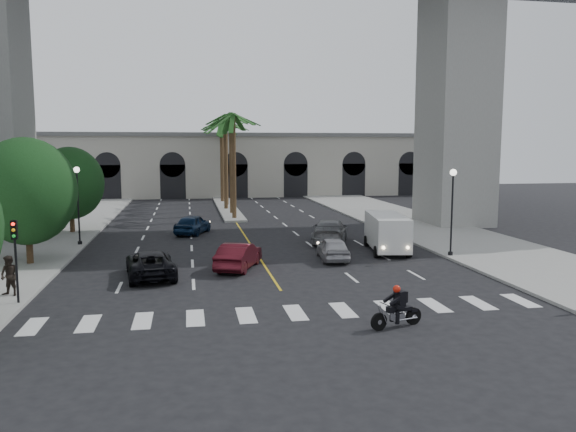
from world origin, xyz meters
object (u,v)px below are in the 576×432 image
object	(u,v)px
lamp_post_left_far	(78,199)
car_c	(150,264)
lamp_post_right	(452,205)
traffic_signal_far	(15,247)
motorcycle_rider	(398,308)
car_d	(330,231)
car_a	(333,248)
pedestrian_b	(10,276)
car_e	(193,224)
car_b	(239,256)
cargo_van	(387,231)

from	to	relation	value
lamp_post_left_far	car_c	bearing A→B (deg)	-62.43
lamp_post_right	car_c	xyz separation A→B (m)	(-17.55, -2.06, -2.53)
traffic_signal_far	motorcycle_rider	bearing A→B (deg)	-20.45
traffic_signal_far	car_d	size ratio (longest dim) A/B	0.65
traffic_signal_far	car_a	xyz separation A→B (m)	(15.53, 7.12, -1.83)
pedestrian_b	car_e	bearing A→B (deg)	89.37
traffic_signal_far	car_e	world-z (taller)	traffic_signal_far
lamp_post_right	motorcycle_rider	distance (m)	14.62
car_a	car_b	xyz separation A→B (m)	(-5.73, -1.49, 0.05)
motorcycle_rider	cargo_van	distance (m)	15.27
pedestrian_b	car_b	bearing A→B (deg)	47.03
cargo_van	car_c	bearing A→B (deg)	-153.02
car_a	car_d	distance (m)	5.94
lamp_post_right	motorcycle_rider	size ratio (longest dim) A/B	2.46
motorcycle_rider	cargo_van	world-z (taller)	cargo_van
car_b	pedestrian_b	size ratio (longest dim) A/B	2.49
pedestrian_b	traffic_signal_far	bearing A→B (deg)	-37.89
lamp_post_right	car_e	size ratio (longest dim) A/B	1.22
car_c	car_a	bearing A→B (deg)	-173.22
lamp_post_left_far	cargo_van	xyz separation A→B (m)	(19.66, -5.52, -1.91)
motorcycle_rider	car_b	distance (m)	12.14
lamp_post_right	car_e	distance (m)	19.67
cargo_van	car_a	bearing A→B (deg)	-145.72
lamp_post_left_far	car_c	world-z (taller)	lamp_post_left_far
car_a	car_b	size ratio (longest dim) A/B	0.90
lamp_post_left_far	car_e	world-z (taller)	lamp_post_left_far
car_c	pedestrian_b	world-z (taller)	pedestrian_b
car_d	cargo_van	size ratio (longest dim) A/B	0.97
lamp_post_left_far	car_d	bearing A→B (deg)	-5.36
car_b	car_c	world-z (taller)	car_b
car_b	car_d	xyz separation A→B (m)	(7.04, 7.28, 0.09)
car_c	pedestrian_b	size ratio (longest dim) A/B	2.80
lamp_post_left_far	car_b	distance (m)	13.53
car_a	cargo_van	xyz separation A→B (m)	(4.04, 1.87, 0.63)
motorcycle_rider	car_b	xyz separation A→B (m)	(-4.90, 11.11, 0.00)
car_e	car_d	bearing A→B (deg)	169.05
motorcycle_rider	car_a	xyz separation A→B (m)	(0.83, 12.60, -0.05)
motorcycle_rider	pedestrian_b	distance (m)	16.77
lamp_post_right	car_b	distance (m)	13.17
lamp_post_right	motorcycle_rider	xyz separation A→B (m)	(-8.00, -11.98, -2.49)
traffic_signal_far	car_b	bearing A→B (deg)	29.86
lamp_post_right	car_a	world-z (taller)	lamp_post_right
cargo_van	pedestrian_b	distance (m)	21.65
traffic_signal_far	car_c	size ratio (longest dim) A/B	0.73
car_b	cargo_van	world-z (taller)	cargo_van
lamp_post_right	car_a	size ratio (longest dim) A/B	1.34
lamp_post_right	car_b	xyz separation A→B (m)	(-12.90, -0.87, -2.49)
motorcycle_rider	car_a	world-z (taller)	motorcycle_rider
lamp_post_left_far	lamp_post_right	xyz separation A→B (m)	(22.80, -8.00, 0.00)
car_a	car_c	xyz separation A→B (m)	(-10.37, -2.68, 0.01)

